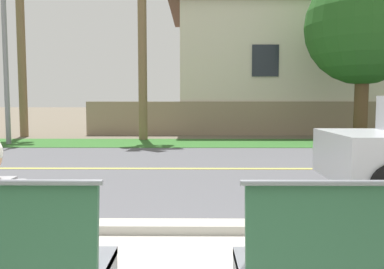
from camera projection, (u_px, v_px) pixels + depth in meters
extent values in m
plane|color=#665B4C|center=(190.00, 159.00, 10.18)|extent=(140.00, 140.00, 0.00)
cube|color=#ADA89E|center=(183.00, 227.00, 4.55)|extent=(44.00, 0.30, 0.11)
cube|color=#515156|center=(189.00, 169.00, 8.69)|extent=(52.00, 8.00, 0.01)
cube|color=#E0CC4C|center=(189.00, 169.00, 8.69)|extent=(48.00, 0.14, 0.01)
cube|color=#2D6026|center=(191.00, 143.00, 13.87)|extent=(48.00, 2.80, 0.02)
cube|color=slate|center=(370.00, 263.00, 2.63)|extent=(1.73, 0.44, 0.05)
cylinder|color=black|center=(14.00, 239.00, 2.83)|extent=(0.15, 0.42, 0.15)
cylinder|color=black|center=(3.00, 269.00, 3.05)|extent=(0.12, 0.12, 0.43)
cylinder|color=black|center=(27.00, 269.00, 3.04)|extent=(0.12, 0.12, 0.43)
cylinder|color=gray|center=(21.00, 215.00, 2.64)|extent=(0.09, 0.09, 0.46)
cylinder|color=black|center=(345.00, 166.00, 7.09)|extent=(0.64, 0.18, 0.64)
cylinder|color=gray|center=(4.00, 25.00, 13.19)|extent=(0.16, 0.16, 7.78)
cylinder|color=brown|center=(361.00, 106.00, 14.17)|extent=(0.47, 0.47, 2.49)
sphere|color=#23561E|center=(364.00, 26.00, 13.94)|extent=(3.98, 3.98, 3.98)
cylinder|color=brown|center=(21.00, 36.00, 16.01)|extent=(0.32, 0.32, 7.97)
cylinder|color=brown|center=(142.00, 42.00, 14.77)|extent=(0.32, 0.32, 7.14)
cube|color=gray|center=(243.00, 118.00, 17.00)|extent=(13.00, 0.36, 1.40)
cube|color=beige|center=(313.00, 73.00, 19.98)|extent=(12.80, 6.40, 5.60)
cube|color=brown|center=(314.00, 8.00, 19.72)|extent=(13.83, 6.91, 0.60)
cube|color=#232833|center=(265.00, 61.00, 16.76)|extent=(1.10, 0.06, 1.30)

